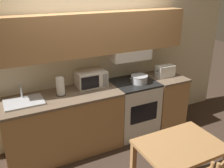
# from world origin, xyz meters

# --- Properties ---
(ground_plane) EXTENTS (16.00, 16.00, 0.00)m
(ground_plane) POSITION_xyz_m (0.00, 0.00, 0.00)
(ground_plane) COLOR #3D2D23
(wall_back) EXTENTS (5.36, 0.38, 2.55)m
(wall_back) POSITION_xyz_m (0.02, -0.06, 1.48)
(wall_back) COLOR beige
(wall_back) RESTS_ON ground_plane
(lower_counter_main) EXTENTS (1.71, 0.70, 0.92)m
(lower_counter_main) POSITION_xyz_m (-0.64, -0.34, 0.46)
(lower_counter_main) COLOR tan
(lower_counter_main) RESTS_ON ground_plane
(lower_counter_right_stub) EXTENTS (0.56, 0.70, 0.92)m
(lower_counter_right_stub) POSITION_xyz_m (1.21, -0.34, 0.46)
(lower_counter_right_stub) COLOR tan
(lower_counter_right_stub) RESTS_ON ground_plane
(stove_range) EXTENTS (0.70, 0.67, 0.92)m
(stove_range) POSITION_xyz_m (0.58, -0.33, 0.46)
(stove_range) COLOR white
(stove_range) RESTS_ON ground_plane
(cooking_pot) EXTENTS (0.35, 0.28, 0.13)m
(cooking_pot) POSITION_xyz_m (0.63, -0.40, 0.99)
(cooking_pot) COLOR #B7BABF
(cooking_pot) RESTS_ON stove_range
(microwave) EXTENTS (0.46, 0.32, 0.24)m
(microwave) POSITION_xyz_m (-0.11, -0.18, 1.05)
(microwave) COLOR white
(microwave) RESTS_ON lower_counter_main
(toaster) EXTENTS (0.33, 0.16, 0.20)m
(toaster) POSITION_xyz_m (1.18, -0.36, 1.02)
(toaster) COLOR white
(toaster) RESTS_ON lower_counter_right_stub
(sink_basin) EXTENTS (0.51, 0.37, 0.22)m
(sink_basin) POSITION_xyz_m (-1.14, -0.34, 0.94)
(sink_basin) COLOR #B7BABF
(sink_basin) RESTS_ON lower_counter_main
(paper_towel_roll) EXTENTS (0.14, 0.14, 0.26)m
(paper_towel_roll) POSITION_xyz_m (-0.63, -0.29, 1.06)
(paper_towel_roll) COLOR black
(paper_towel_roll) RESTS_ON lower_counter_main
(dining_table) EXTENTS (0.91, 0.65, 0.78)m
(dining_table) POSITION_xyz_m (0.26, -1.85, 0.64)
(dining_table) COLOR #B27F4C
(dining_table) RESTS_ON ground_plane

